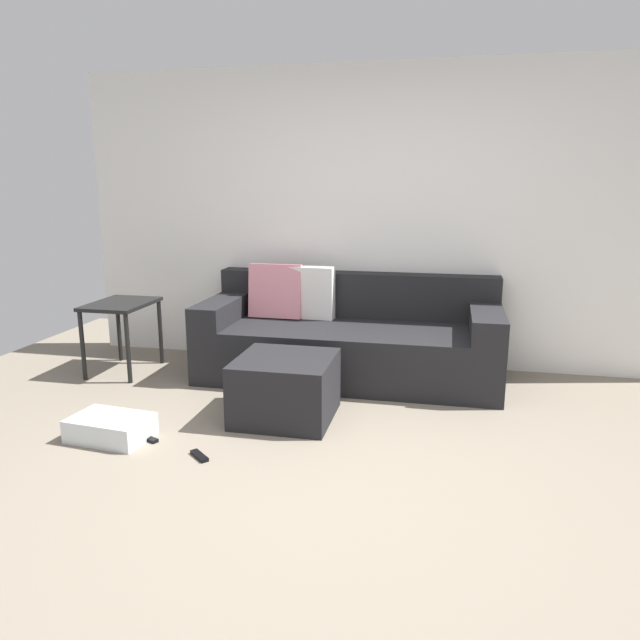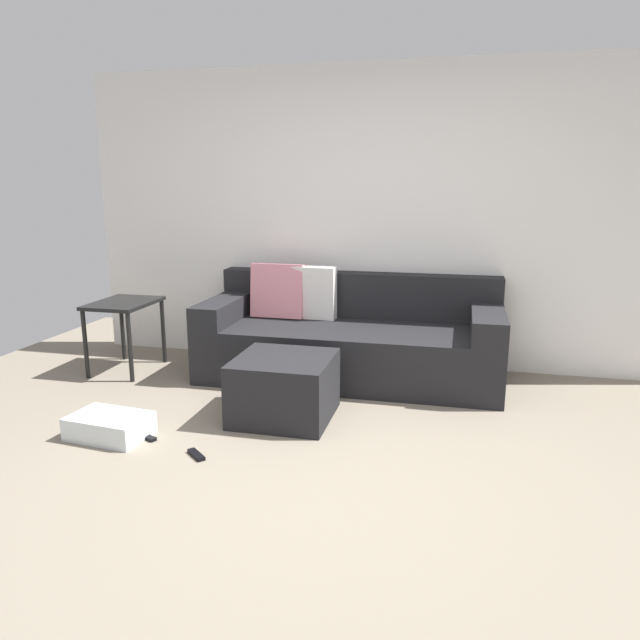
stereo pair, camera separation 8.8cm
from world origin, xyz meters
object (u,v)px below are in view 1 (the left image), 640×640
Objects in this scene: couch_sectional at (347,339)px; ottoman at (285,388)px; side_table at (121,313)px; remote_near_ottoman at (199,456)px; storage_bin at (111,428)px; remote_by_storage_bin at (148,438)px.

couch_sectional reaches higher than ottoman.
side_table reaches higher than remote_near_ottoman.
storage_bin is 1.51m from side_table.
remote_near_ottoman is 0.45m from remote_by_storage_bin.
remote_near_ottoman is at bearing -109.02° from couch_sectional.
ottoman is 4.06× the size of remote_by_storage_bin.
couch_sectional is 14.77× the size of remote_near_ottoman.
ottoman is 0.81m from remote_near_ottoman.
storage_bin is 3.05× the size of remote_by_storage_bin.
ottoman is 1.81m from side_table.
remote_near_ottoman is at bearing -47.57° from side_table.
couch_sectional is 3.93× the size of side_table.
couch_sectional reaches higher than remote_near_ottoman.
couch_sectional is at bearing 51.76° from storage_bin.
ottoman is 1.06× the size of side_table.
side_table reaches higher than ottoman.
couch_sectional is 1.92m from side_table.
remote_near_ottoman is (-0.33, -0.71, -0.20)m from ottoman.
side_table is at bearing 173.78° from remote_near_ottoman.
ottoman reaches higher than remote_near_ottoman.
remote_by_storage_bin is at bearing 6.91° from storage_bin.
couch_sectional reaches higher than remote_by_storage_bin.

